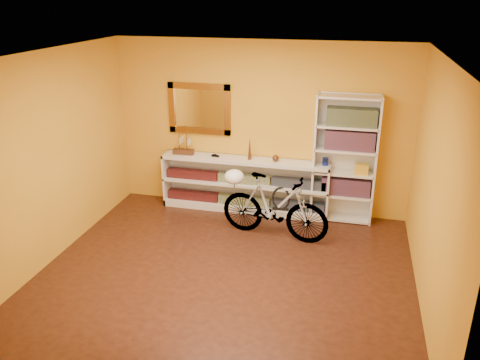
% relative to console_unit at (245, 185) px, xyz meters
% --- Properties ---
extents(floor, '(4.50, 4.00, 0.01)m').
position_rel_console_unit_xyz_m(floor, '(0.20, -1.81, -0.43)').
color(floor, black).
rests_on(floor, ground).
extents(ceiling, '(4.50, 4.00, 0.01)m').
position_rel_console_unit_xyz_m(ceiling, '(0.20, -1.81, 2.18)').
color(ceiling, silver).
rests_on(ceiling, ground).
extents(back_wall, '(4.50, 0.01, 2.60)m').
position_rel_console_unit_xyz_m(back_wall, '(0.20, 0.19, 0.88)').
color(back_wall, gold).
rests_on(back_wall, ground).
extents(left_wall, '(0.01, 4.00, 2.60)m').
position_rel_console_unit_xyz_m(left_wall, '(-2.06, -1.81, 0.88)').
color(left_wall, gold).
rests_on(left_wall, ground).
extents(right_wall, '(0.01, 4.00, 2.60)m').
position_rel_console_unit_xyz_m(right_wall, '(2.45, -1.81, 0.88)').
color(right_wall, gold).
rests_on(right_wall, ground).
extents(gilt_mirror, '(0.98, 0.06, 0.78)m').
position_rel_console_unit_xyz_m(gilt_mirror, '(-0.75, 0.15, 1.12)').
color(gilt_mirror, brown).
rests_on(gilt_mirror, back_wall).
extents(wall_socket, '(0.09, 0.02, 0.09)m').
position_rel_console_unit_xyz_m(wall_socket, '(1.10, 0.17, -0.17)').
color(wall_socket, silver).
rests_on(wall_socket, back_wall).
extents(console_unit, '(2.60, 0.35, 0.85)m').
position_rel_console_unit_xyz_m(console_unit, '(0.00, 0.00, 0.00)').
color(console_unit, silver).
rests_on(console_unit, floor).
extents(cd_row_lower, '(2.50, 0.13, 0.14)m').
position_rel_console_unit_xyz_m(cd_row_lower, '(0.00, -0.02, -0.26)').
color(cd_row_lower, black).
rests_on(cd_row_lower, console_unit).
extents(cd_row_upper, '(2.50, 0.13, 0.14)m').
position_rel_console_unit_xyz_m(cd_row_upper, '(0.00, -0.02, 0.11)').
color(cd_row_upper, navy).
rests_on(cd_row_upper, console_unit).
extents(model_ship, '(0.33, 0.14, 0.38)m').
position_rel_console_unit_xyz_m(model_ship, '(-0.99, 0.00, 0.62)').
color(model_ship, '#3D2111').
rests_on(model_ship, console_unit).
extents(toy_car, '(0.00, 0.00, 0.00)m').
position_rel_console_unit_xyz_m(toy_car, '(-0.46, 0.00, 0.43)').
color(toy_car, black).
rests_on(toy_car, console_unit).
extents(bronze_ornament, '(0.06, 0.06, 0.35)m').
position_rel_console_unit_xyz_m(bronze_ornament, '(0.08, 0.00, 0.60)').
color(bronze_ornament, '#55321D').
rests_on(bronze_ornament, console_unit).
extents(decorative_orb, '(0.10, 0.10, 0.10)m').
position_rel_console_unit_xyz_m(decorative_orb, '(0.47, 0.00, 0.48)').
color(decorative_orb, '#55321D').
rests_on(decorative_orb, console_unit).
extents(bookcase, '(0.90, 0.30, 1.90)m').
position_rel_console_unit_xyz_m(bookcase, '(1.48, 0.03, 0.52)').
color(bookcase, silver).
rests_on(bookcase, floor).
extents(book_row_a, '(0.70, 0.22, 0.26)m').
position_rel_console_unit_xyz_m(book_row_a, '(1.53, 0.03, 0.12)').
color(book_row_a, maroon).
rests_on(book_row_a, bookcase).
extents(book_row_b, '(0.70, 0.22, 0.28)m').
position_rel_console_unit_xyz_m(book_row_b, '(1.53, 0.03, 0.83)').
color(book_row_b, maroon).
rests_on(book_row_b, bookcase).
extents(book_row_c, '(0.70, 0.22, 0.25)m').
position_rel_console_unit_xyz_m(book_row_c, '(1.53, 0.03, 1.16)').
color(book_row_c, navy).
rests_on(book_row_c, bookcase).
extents(travel_mug, '(0.09, 0.09, 0.20)m').
position_rel_console_unit_xyz_m(travel_mug, '(1.21, 0.01, 0.44)').
color(travel_mug, '#16279A').
rests_on(travel_mug, bookcase).
extents(red_tin, '(0.17, 0.17, 0.19)m').
position_rel_console_unit_xyz_m(red_tin, '(1.28, 0.06, 1.14)').
color(red_tin, maroon).
rests_on(red_tin, bookcase).
extents(yellow_bag, '(0.20, 0.14, 0.15)m').
position_rel_console_unit_xyz_m(yellow_bag, '(1.73, -0.01, 0.42)').
color(yellow_bag, gold).
rests_on(yellow_bag, bookcase).
extents(bicycle, '(0.65, 1.61, 0.92)m').
position_rel_console_unit_xyz_m(bicycle, '(0.60, -0.78, 0.04)').
color(bicycle, silver).
rests_on(bicycle, floor).
extents(helmet, '(0.28, 0.27, 0.21)m').
position_rel_console_unit_xyz_m(helmet, '(0.01, -0.68, 0.39)').
color(helmet, white).
rests_on(helmet, bicycle).
extents(u_lock, '(0.25, 0.03, 0.25)m').
position_rel_console_unit_xyz_m(u_lock, '(0.69, -0.79, 0.18)').
color(u_lock, black).
rests_on(u_lock, bicycle).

